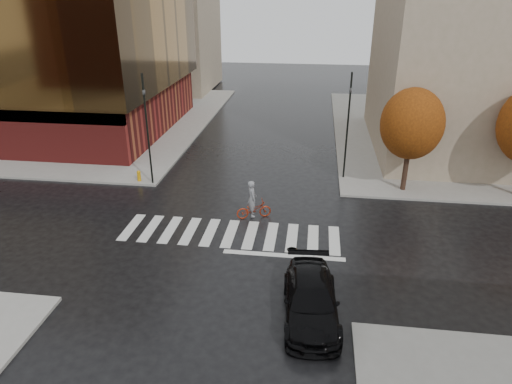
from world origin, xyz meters
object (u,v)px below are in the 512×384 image
fire_hydrant (139,175)px  cyclist (253,205)px  sedan (311,300)px  traffic_light_nw (147,123)px  traffic_light_ne (348,120)px

fire_hydrant → cyclist: bearing=-25.8°
sedan → fire_hydrant: sedan is taller
traffic_light_nw → fire_hydrant: size_ratio=9.61×
traffic_light_ne → fire_hydrant: (-13.59, -2.50, -3.58)m
sedan → traffic_light_nw: traffic_light_nw is taller
cyclist → fire_hydrant: cyclist is taller
traffic_light_nw → traffic_light_ne: traffic_light_nw is taller
cyclist → traffic_light_ne: bearing=-60.2°
sedan → traffic_light_ne: bearing=78.1°
cyclist → traffic_light_ne: size_ratio=0.32×
sedan → traffic_light_nw: 16.36m
cyclist → traffic_light_ne: traffic_light_ne is taller
sedan → cyclist: bearing=108.5°
sedan → fire_hydrant: 16.82m
fire_hydrant → traffic_light_ne: bearing=10.4°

